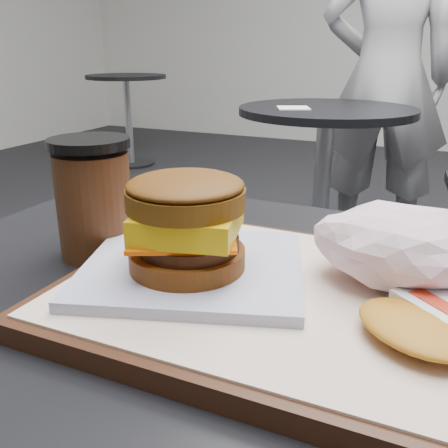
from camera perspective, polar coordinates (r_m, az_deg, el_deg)
serving_tray at (r=0.43m, az=7.36°, el=-8.56°), size 0.38×0.28×0.02m
breakfast_sandwich at (r=0.43m, az=-4.06°, el=-1.17°), size 0.23×0.22×0.09m
hash_brown at (r=0.38m, az=23.64°, el=-10.35°), size 0.14×0.13×0.02m
crumpled_wrapper at (r=0.45m, az=19.86°, el=-2.38°), size 0.15×0.12×0.07m
coffee_cup at (r=0.53m, az=-14.65°, el=2.73°), size 0.08×0.08×0.12m
neighbor_table at (r=2.10m, az=11.33°, el=7.54°), size 0.70×0.70×0.75m
napkin at (r=2.00m, az=7.94°, el=13.01°), size 0.16×0.16×0.00m
patron at (r=2.51m, az=18.05°, el=15.58°), size 0.69×0.53×1.68m
bg_table_mid at (r=4.37m, az=-11.00°, el=13.94°), size 0.66×0.66×0.75m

